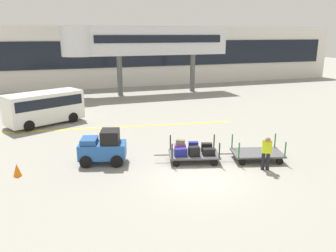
# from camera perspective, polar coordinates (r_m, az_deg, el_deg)

# --- Properties ---
(ground_plane) EXTENTS (120.00, 120.00, 0.00)m
(ground_plane) POSITION_cam_1_polar(r_m,az_deg,el_deg) (14.24, 5.30, -8.50)
(ground_plane) COLOR gray
(apron_lead_line) EXTENTS (19.00, 2.95, 0.01)m
(apron_lead_line) POSITION_cam_1_polar(r_m,az_deg,el_deg) (21.62, -13.98, -0.46)
(apron_lead_line) COLOR yellow
(apron_lead_line) RESTS_ON ground_plane
(terminal_building) EXTENTS (58.60, 2.51, 6.57)m
(terminal_building) POSITION_cam_1_polar(r_m,az_deg,el_deg) (38.29, -10.76, 11.52)
(terminal_building) COLOR silver
(terminal_building) RESTS_ON ground_plane
(jet_bridge) EXTENTS (15.79, 3.00, 6.39)m
(jet_bridge) POSITION_cam_1_polar(r_m,az_deg,el_deg) (32.84, -4.73, 14.15)
(jet_bridge) COLOR silver
(jet_bridge) RESTS_ON ground_plane
(baggage_tug) EXTENTS (2.32, 1.70, 1.58)m
(baggage_tug) POSITION_cam_1_polar(r_m,az_deg,el_deg) (15.55, -10.98, -3.64)
(baggage_tug) COLOR #2659A5
(baggage_tug) RESTS_ON ground_plane
(baggage_cart_lead) EXTENTS (3.08, 1.97, 1.10)m
(baggage_cart_lead) POSITION_cam_1_polar(r_m,az_deg,el_deg) (15.60, 4.31, -4.36)
(baggage_cart_lead) COLOR #4C4C4F
(baggage_cart_lead) RESTS_ON ground_plane
(baggage_cart_middle) EXTENTS (3.08, 1.97, 1.10)m
(baggage_cart_middle) POSITION_cam_1_polar(r_m,az_deg,el_deg) (16.31, 14.94, -4.50)
(baggage_cart_middle) COLOR #4C4C4F
(baggage_cart_middle) RESTS_ON ground_plane
(baggage_handler) EXTENTS (0.55, 0.56, 1.56)m
(baggage_handler) POSITION_cam_1_polar(r_m,az_deg,el_deg) (15.04, 16.44, -4.21)
(baggage_handler) COLOR black
(baggage_handler) RESTS_ON ground_plane
(shuttle_van) EXTENTS (5.15, 3.82, 2.10)m
(shuttle_van) POSITION_cam_1_polar(r_m,az_deg,el_deg) (23.27, -20.35, 3.27)
(shuttle_van) COLOR white
(shuttle_van) RESTS_ON ground_plane
(safety_cone_near) EXTENTS (0.36, 0.36, 0.55)m
(safety_cone_near) POSITION_cam_1_polar(r_m,az_deg,el_deg) (15.42, -24.35, -6.85)
(safety_cone_near) COLOR orange
(safety_cone_near) RESTS_ON ground_plane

